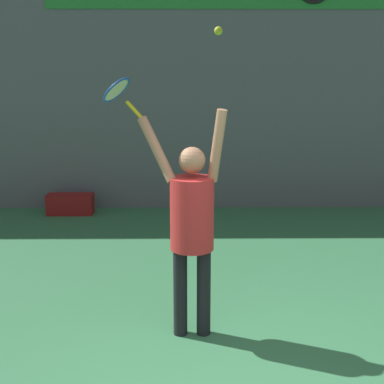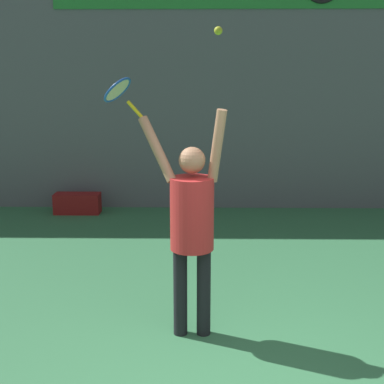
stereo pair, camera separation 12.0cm
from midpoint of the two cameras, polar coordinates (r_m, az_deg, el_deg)
name	(u,v)px [view 1 (the left image)]	position (r m, az deg, el deg)	size (l,w,h in m)	color
back_wall	(218,66)	(9.46, 2.37, 13.24)	(18.00, 0.10, 5.00)	slate
tennis_player	(192,220)	(4.83, -0.75, -2.98)	(0.83, 0.48, 2.12)	black
tennis_racket	(118,92)	(5.01, -8.62, 10.54)	(0.42, 0.38, 0.38)	yellow
tennis_ball	(218,31)	(4.62, 2.06, 16.81)	(0.07, 0.07, 0.07)	#CCDB2D
equipment_bag	(70,204)	(9.49, -13.21, -1.27)	(0.79, 0.31, 0.35)	maroon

